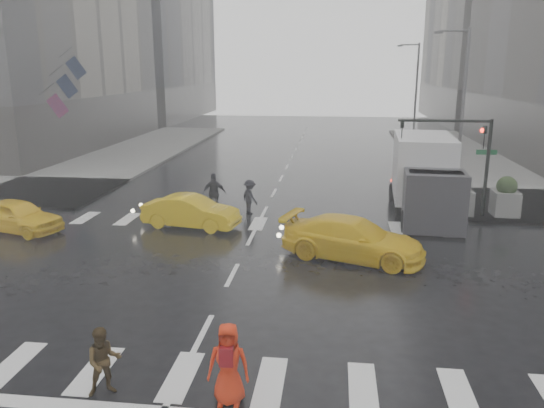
# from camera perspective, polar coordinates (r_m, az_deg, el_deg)

# --- Properties ---
(ground) EXTENTS (120.00, 120.00, 0.00)m
(ground) POSITION_cam_1_polar(r_m,az_deg,el_deg) (17.76, -4.29, -7.61)
(ground) COLOR black
(ground) RESTS_ON ground
(sidewalk_nw) EXTENTS (35.00, 35.00, 0.15)m
(sidewalk_nw) POSITION_cam_1_polar(r_m,az_deg,el_deg) (41.14, -26.95, 3.66)
(sidewalk_nw) COLOR slate
(sidewalk_nw) RESTS_ON ground
(road_markings) EXTENTS (18.00, 48.00, 0.01)m
(road_markings) POSITION_cam_1_polar(r_m,az_deg,el_deg) (17.76, -4.29, -7.59)
(road_markings) COLOR silver
(road_markings) RESTS_ON ground
(traffic_signal_pole) EXTENTS (4.45, 0.42, 4.50)m
(traffic_signal_pole) POSITION_cam_1_polar(r_m,az_deg,el_deg) (25.07, 20.10, 5.68)
(traffic_signal_pole) COLOR black
(traffic_signal_pole) RESTS_ON ground
(street_lamp_near) EXTENTS (2.15, 0.22, 9.00)m
(street_lamp_near) POSITION_cam_1_polar(r_m,az_deg,el_deg) (35.03, 19.71, 10.82)
(street_lamp_near) COLOR #59595B
(street_lamp_near) RESTS_ON ground
(street_lamp_far) EXTENTS (2.15, 0.22, 9.00)m
(street_lamp_far) POSITION_cam_1_polar(r_m,az_deg,el_deg) (54.71, 15.14, 12.17)
(street_lamp_far) COLOR #59595B
(street_lamp_far) RESTS_ON ground
(planter_west) EXTENTS (1.10, 1.10, 1.80)m
(planter_west) POSITION_cam_1_polar(r_m,az_deg,el_deg) (25.28, 15.14, 0.96)
(planter_west) COLOR slate
(planter_west) RESTS_ON ground
(planter_mid) EXTENTS (1.10, 1.10, 1.80)m
(planter_mid) POSITION_cam_1_polar(r_m,az_deg,el_deg) (25.65, 19.56, 0.82)
(planter_mid) COLOR slate
(planter_mid) RESTS_ON ground
(planter_east) EXTENTS (1.10, 1.10, 1.80)m
(planter_east) POSITION_cam_1_polar(r_m,az_deg,el_deg) (26.17, 23.83, 0.67)
(planter_east) COLOR slate
(planter_east) RESTS_ON ground
(flag_cluster) EXTENTS (2.87, 3.06, 4.69)m
(flag_cluster) POSITION_cam_1_polar(r_m,az_deg,el_deg) (39.21, -21.58, 11.98)
(flag_cluster) COLOR #59595B
(flag_cluster) RESTS_ON ground
(pedestrian_brown) EXTENTS (0.91, 0.84, 1.50)m
(pedestrian_brown) POSITION_cam_1_polar(r_m,az_deg,el_deg) (11.99, -17.64, -15.83)
(pedestrian_brown) COLOR #3F2F16
(pedestrian_brown) RESTS_ON ground
(pedestrian_orange) EXTENTS (0.88, 0.59, 1.75)m
(pedestrian_orange) POSITION_cam_1_polar(r_m,az_deg,el_deg) (11.16, -4.71, -16.77)
(pedestrian_orange) COLOR red
(pedestrian_orange) RESTS_ON ground
(pedestrian_far_a) EXTENTS (1.17, 0.79, 1.88)m
(pedestrian_far_a) POSITION_cam_1_polar(r_m,az_deg,el_deg) (25.06, -6.24, 1.17)
(pedestrian_far_a) COLOR black
(pedestrian_far_a) RESTS_ON ground
(pedestrian_far_b) EXTENTS (1.14, 1.16, 1.62)m
(pedestrian_far_b) POSITION_cam_1_polar(r_m,az_deg,el_deg) (24.78, -2.40, 0.78)
(pedestrian_far_b) COLOR black
(pedestrian_far_b) RESTS_ON ground
(taxi_front) EXTENTS (4.30, 2.68, 1.37)m
(taxi_front) POSITION_cam_1_polar(r_m,az_deg,el_deg) (24.48, -25.71, -1.15)
(taxi_front) COLOR yellow
(taxi_front) RESTS_ON ground
(taxi_mid) EXTENTS (4.33, 2.14, 1.37)m
(taxi_mid) POSITION_cam_1_polar(r_m,az_deg,el_deg) (22.93, -8.70, -0.83)
(taxi_mid) COLOR yellow
(taxi_mid) RESTS_ON ground
(taxi_rear) EXTENTS (4.92, 3.34, 1.48)m
(taxi_rear) POSITION_cam_1_polar(r_m,az_deg,el_deg) (19.18, 8.72, -3.70)
(taxi_rear) COLOR yellow
(taxi_rear) RESTS_ON ground
(box_truck) EXTENTS (2.55, 6.80, 3.61)m
(box_truck) POSITION_cam_1_polar(r_m,az_deg,el_deg) (25.08, 16.17, 3.00)
(box_truck) COLOR silver
(box_truck) RESTS_ON ground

